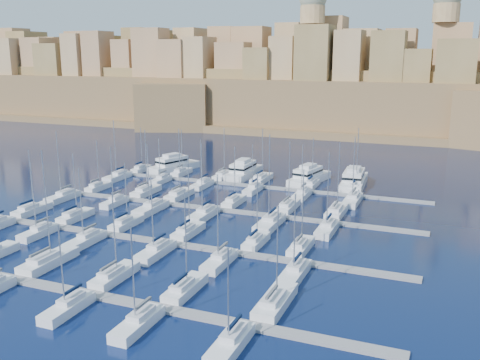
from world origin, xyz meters
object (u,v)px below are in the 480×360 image
at_px(motor_yacht_b, 244,171).
at_px(motor_yacht_c, 309,176).
at_px(motor_yacht_d, 354,179).
at_px(motor_yacht_a, 173,165).
at_px(sailboat_4, 185,288).
at_px(sailboat_2, 48,261).

height_order(motor_yacht_b, motor_yacht_c, same).
bearing_deg(motor_yacht_d, motor_yacht_a, -179.05).
distance_m(sailboat_4, motor_yacht_d, 71.30).
relative_size(sailboat_2, motor_yacht_a, 1.13).
xyz_separation_m(motor_yacht_b, motor_yacht_d, (29.47, 0.56, -0.00)).
bearing_deg(motor_yacht_b, motor_yacht_c, -0.71).
bearing_deg(motor_yacht_c, sailboat_2, -109.18).
xyz_separation_m(sailboat_2, motor_yacht_d, (35.34, 69.66, 0.93)).
relative_size(motor_yacht_b, motor_yacht_c, 0.99).
distance_m(sailboat_2, motor_yacht_d, 78.11).
bearing_deg(motor_yacht_b, sailboat_2, -94.86).
distance_m(sailboat_2, sailboat_4, 24.63).
xyz_separation_m(sailboat_2, motor_yacht_b, (5.87, 69.10, 0.93)).
relative_size(motor_yacht_a, motor_yacht_c, 0.99).
bearing_deg(sailboat_2, motor_yacht_d, 63.10).
distance_m(motor_yacht_c, motor_yacht_d, 11.41).
xyz_separation_m(sailboat_4, motor_yacht_a, (-40.07, 69.64, 0.97)).
height_order(sailboat_4, motor_yacht_d, sailboat_4).
bearing_deg(motor_yacht_c, motor_yacht_d, 3.92).
xyz_separation_m(motor_yacht_a, motor_yacht_b, (21.33, 0.29, 0.00)).
distance_m(motor_yacht_a, motor_yacht_c, 39.42).
height_order(sailboat_4, motor_yacht_c, sailboat_4).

